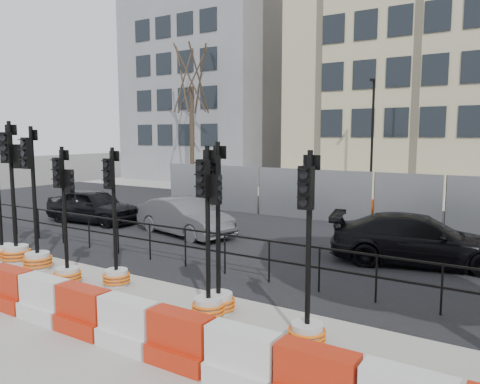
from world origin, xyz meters
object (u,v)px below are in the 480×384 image
Objects in this scene: car_c at (419,240)px; traffic_signal_h at (307,307)px; traffic_signal_a at (0,234)px; car_a at (94,206)px; traffic_signal_d at (66,252)px.

traffic_signal_h is at bearing 161.45° from car_c.
traffic_signal_a is 8.96m from traffic_signal_h.
traffic_signal_d is at bearing -139.98° from car_a.
traffic_signal_a is 1.14× the size of traffic_signal_d.
traffic_signal_d is 0.65× the size of car_c.
traffic_signal_a reaches higher than car_c.
car_a reaches higher than car_c.
traffic_signal_h is (5.81, 0.01, -0.09)m from traffic_signal_d.
traffic_signal_a is 5.42m from car_a.
car_c is (0.48, 5.86, 0.01)m from traffic_signal_h.
traffic_signal_a is at bearing -178.26° from traffic_signal_h.
traffic_signal_h is at bearing 16.37° from traffic_signal_a.
car_a is at bearing 131.78° from traffic_signal_d.
car_a is 0.83× the size of car_c.
traffic_signal_d is 0.78× the size of car_a.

